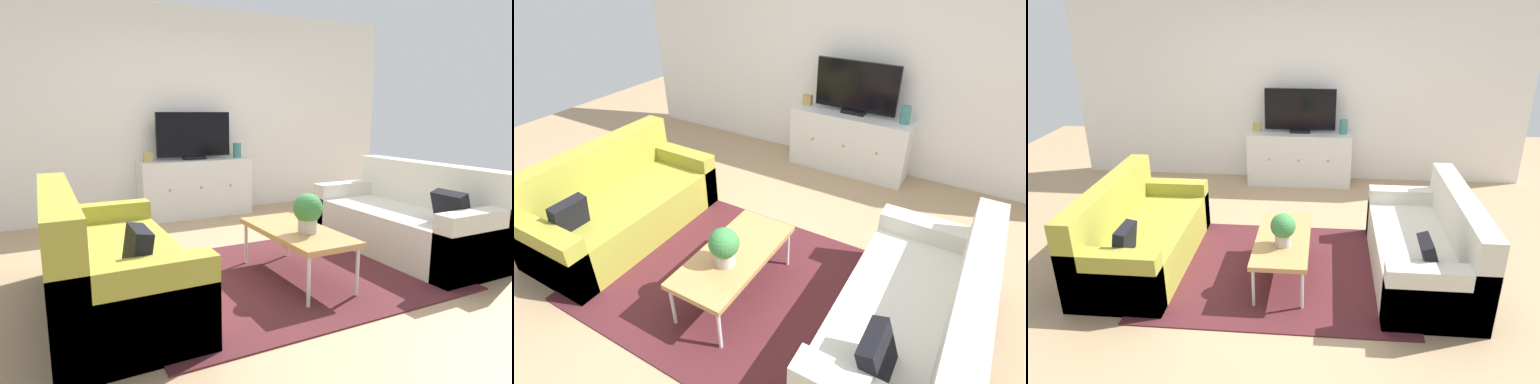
# 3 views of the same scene
# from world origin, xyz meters

# --- Properties ---
(ground_plane) EXTENTS (10.00, 10.00, 0.00)m
(ground_plane) POSITION_xyz_m (0.00, 0.00, 0.00)
(ground_plane) COLOR tan
(wall_back) EXTENTS (6.40, 0.12, 2.70)m
(wall_back) POSITION_xyz_m (0.00, 2.55, 1.35)
(wall_back) COLOR white
(wall_back) RESTS_ON ground_plane
(area_rug) EXTENTS (2.50, 1.90, 0.01)m
(area_rug) POSITION_xyz_m (0.00, -0.15, 0.01)
(area_rug) COLOR #4C1E23
(area_rug) RESTS_ON ground_plane
(couch_left_side) EXTENTS (0.87, 1.80, 0.86)m
(couch_left_side) POSITION_xyz_m (-1.44, -0.10, 0.28)
(couch_left_side) COLOR olive
(couch_left_side) RESTS_ON ground_plane
(couch_right_side) EXTENTS (0.87, 1.80, 0.86)m
(couch_right_side) POSITION_xyz_m (1.44, -0.10, 0.28)
(couch_right_side) COLOR beige
(couch_right_side) RESTS_ON ground_plane
(coffee_table) EXTENTS (0.50, 1.08, 0.42)m
(coffee_table) POSITION_xyz_m (0.05, -0.24, 0.39)
(coffee_table) COLOR #B7844C
(coffee_table) RESTS_ON ground_plane
(potted_plant) EXTENTS (0.23, 0.23, 0.31)m
(potted_plant) POSITION_xyz_m (0.06, -0.37, 0.59)
(potted_plant) COLOR #B7B2A8
(potted_plant) RESTS_ON coffee_table
(tv_console) EXTENTS (1.45, 0.47, 0.74)m
(tv_console) POSITION_xyz_m (0.05, 2.27, 0.37)
(tv_console) COLOR silver
(tv_console) RESTS_ON ground_plane
(flat_screen_tv) EXTENTS (0.98, 0.16, 0.61)m
(flat_screen_tv) POSITION_xyz_m (0.05, 2.29, 1.05)
(flat_screen_tv) COLOR black
(flat_screen_tv) RESTS_ON tv_console
(glass_vase) EXTENTS (0.11, 0.11, 0.20)m
(glass_vase) POSITION_xyz_m (0.66, 2.27, 0.84)
(glass_vase) COLOR teal
(glass_vase) RESTS_ON tv_console
(mantel_clock) EXTENTS (0.11, 0.07, 0.13)m
(mantel_clock) POSITION_xyz_m (-0.55, 2.27, 0.81)
(mantel_clock) COLOR tan
(mantel_clock) RESTS_ON tv_console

